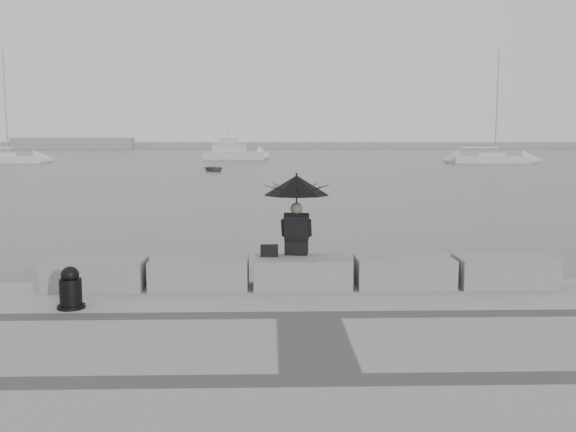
{
  "coord_description": "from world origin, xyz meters",
  "views": [
    {
      "loc": [
        -0.52,
        -10.89,
        3.0
      ],
      "look_at": [
        -0.14,
        3.0,
        1.28
      ],
      "focal_mm": 40.0,
      "sensor_mm": 36.0,
      "label": 1
    }
  ],
  "objects_px": {
    "sailboat_left": "(4,159)",
    "sailboat_right": "(490,159)",
    "motor_cruiser": "(235,153)",
    "seated_person": "(297,196)",
    "mooring_bollard": "(71,291)",
    "dinghy": "(214,168)"
  },
  "relations": [
    {
      "from": "mooring_bollard",
      "to": "sailboat_left",
      "type": "distance_m",
      "value": 70.52
    },
    {
      "from": "seated_person",
      "to": "mooring_bollard",
      "type": "height_order",
      "value": "seated_person"
    },
    {
      "from": "sailboat_left",
      "to": "motor_cruiser",
      "type": "xyz_separation_m",
      "value": [
        25.74,
        11.32,
        0.37
      ]
    },
    {
      "from": "sailboat_left",
      "to": "dinghy",
      "type": "height_order",
      "value": "sailboat_left"
    },
    {
      "from": "seated_person",
      "to": "sailboat_right",
      "type": "xyz_separation_m",
      "value": [
        24.75,
        62.06,
        -1.48
      ]
    },
    {
      "from": "sailboat_left",
      "to": "sailboat_right",
      "type": "bearing_deg",
      "value": -18.51
    },
    {
      "from": "sailboat_right",
      "to": "motor_cruiser",
      "type": "relative_size",
      "value": 1.5
    },
    {
      "from": "mooring_bollard",
      "to": "motor_cruiser",
      "type": "height_order",
      "value": "motor_cruiser"
    },
    {
      "from": "motor_cruiser",
      "to": "sailboat_left",
      "type": "bearing_deg",
      "value": -142.57
    },
    {
      "from": "seated_person",
      "to": "sailboat_left",
      "type": "height_order",
      "value": "sailboat_left"
    },
    {
      "from": "mooring_bollard",
      "to": "motor_cruiser",
      "type": "xyz_separation_m",
      "value": [
        -1.77,
        76.25,
        0.13
      ]
    },
    {
      "from": "seated_person",
      "to": "motor_cruiser",
      "type": "xyz_separation_m",
      "value": [
        -5.13,
        74.63,
        -1.1
      ]
    },
    {
      "from": "seated_person",
      "to": "sailboat_left",
      "type": "distance_m",
      "value": 70.45
    },
    {
      "from": "seated_person",
      "to": "dinghy",
      "type": "relative_size",
      "value": 0.5
    },
    {
      "from": "seated_person",
      "to": "sailboat_left",
      "type": "relative_size",
      "value": 0.11
    },
    {
      "from": "sailboat_left",
      "to": "sailboat_right",
      "type": "relative_size",
      "value": 1.0
    },
    {
      "from": "dinghy",
      "to": "sailboat_left",
      "type": "bearing_deg",
      "value": 113.61
    },
    {
      "from": "motor_cruiser",
      "to": "sailboat_right",
      "type": "bearing_deg",
      "value": -9.14
    },
    {
      "from": "dinghy",
      "to": "seated_person",
      "type": "bearing_deg",
      "value": -115.09
    },
    {
      "from": "motor_cruiser",
      "to": "dinghy",
      "type": "height_order",
      "value": "motor_cruiser"
    },
    {
      "from": "sailboat_left",
      "to": "motor_cruiser",
      "type": "bearing_deg",
      "value": 6.52
    },
    {
      "from": "mooring_bollard",
      "to": "dinghy",
      "type": "relative_size",
      "value": 0.23
    }
  ]
}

